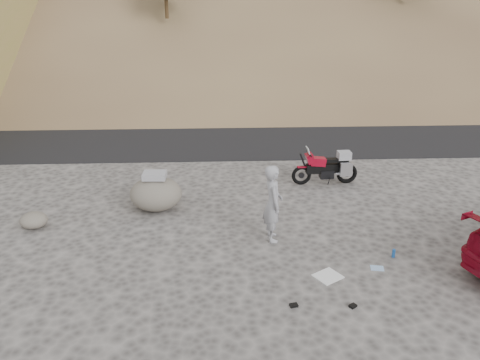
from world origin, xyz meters
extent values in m
plane|color=#45413F|center=(0.00, 0.00, 0.00)|extent=(140.00, 140.00, 0.00)
cube|color=black|center=(0.00, 9.00, 0.00)|extent=(120.00, 7.00, 0.05)
cylinder|color=#352413|center=(-4.00, 14.00, 4.90)|extent=(0.17, 0.17, 1.40)
torus|color=black|center=(0.85, 3.35, 0.30)|extent=(0.60, 0.14, 0.60)
cylinder|color=black|center=(0.85, 3.35, 0.30)|extent=(0.18, 0.07, 0.18)
torus|color=black|center=(2.26, 3.44, 0.30)|extent=(0.64, 0.16, 0.63)
cylinder|color=black|center=(2.26, 3.44, 0.30)|extent=(0.20, 0.08, 0.20)
cylinder|color=black|center=(0.93, 3.36, 0.63)|extent=(0.34, 0.07, 0.73)
cylinder|color=black|center=(1.05, 3.36, 0.98)|extent=(0.07, 0.56, 0.04)
cube|color=black|center=(1.53, 3.39, 0.50)|extent=(1.10, 0.28, 0.27)
cube|color=black|center=(1.62, 3.40, 0.32)|extent=(0.42, 0.30, 0.25)
cube|color=maroon|center=(1.32, 3.38, 0.72)|extent=(0.49, 0.30, 0.28)
cube|color=maroon|center=(1.08, 3.37, 0.83)|extent=(0.29, 0.32, 0.32)
cube|color=silver|center=(1.02, 3.36, 1.07)|extent=(0.12, 0.28, 0.23)
cube|color=black|center=(1.76, 3.41, 0.74)|extent=(0.51, 0.23, 0.11)
cube|color=black|center=(2.10, 3.43, 0.71)|extent=(0.33, 0.18, 0.09)
cube|color=silver|center=(2.15, 3.19, 0.53)|extent=(0.37, 0.13, 0.41)
cube|color=silver|center=(2.12, 3.66, 0.53)|extent=(0.37, 0.13, 0.41)
cube|color=#98989D|center=(2.12, 3.43, 0.89)|extent=(0.40, 0.33, 0.24)
cube|color=maroon|center=(0.85, 3.35, 0.57)|extent=(0.28, 0.12, 0.04)
cylinder|color=black|center=(1.68, 3.24, 0.16)|extent=(0.03, 0.19, 0.33)
cylinder|color=silver|center=(2.08, 3.30, 0.36)|extent=(0.42, 0.11, 0.12)
imported|color=#98989D|center=(-0.38, 0.08, 0.00)|extent=(0.49, 0.70, 1.85)
ellipsoid|color=#58524C|center=(-3.29, 1.82, 0.45)|extent=(1.62, 1.47, 0.89)
cube|color=#98989D|center=(-3.29, 1.82, 0.98)|extent=(0.67, 0.53, 0.18)
ellipsoid|color=#58524C|center=(-6.19, 0.90, 0.20)|extent=(0.76, 0.70, 0.40)
cube|color=white|center=(0.60, -1.55, 0.01)|extent=(0.68, 0.66, 0.02)
cylinder|color=#1B53A5|center=(2.20, -0.86, 0.10)|extent=(0.09, 0.09, 0.19)
cube|color=black|center=(-0.25, -2.48, 0.02)|extent=(0.17, 0.13, 0.04)
cube|color=black|center=(0.85, -2.55, 0.02)|extent=(0.17, 0.16, 0.05)
cube|color=#90B3DF|center=(1.71, -1.29, 0.01)|extent=(0.31, 0.25, 0.01)
camera|label=1|loc=(-1.56, -9.60, 5.46)|focal=35.00mm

